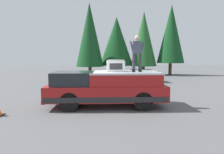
{
  "coord_description": "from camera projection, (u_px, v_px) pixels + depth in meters",
  "views": [
    {
      "loc": [
        -9.93,
        -0.52,
        2.36
      ],
      "look_at": [
        0.07,
        -0.94,
        1.35
      ],
      "focal_mm": 32.53,
      "sensor_mm": 36.0,
      "label": 1
    }
  ],
  "objects": [
    {
      "name": "ground_plane",
      "position": [
        93.0,
        104.0,
        10.08
      ],
      "size": [
        90.0,
        90.0,
        0.0
      ],
      "primitive_type": "plane",
      "color": "#565659"
    },
    {
      "name": "pickup_truck",
      "position": [
        106.0,
        88.0,
        9.6
      ],
      "size": [
        2.01,
        5.54,
        1.65
      ],
      "color": "maroon",
      "rests_on": "ground"
    },
    {
      "name": "compressor_unit",
      "position": [
        116.0,
        66.0,
        9.61
      ],
      "size": [
        0.65,
        0.84,
        0.56
      ],
      "color": "silver",
      "rests_on": "pickup_truck"
    },
    {
      "name": "person_on_truck_bed",
      "position": [
        137.0,
        52.0,
        9.43
      ],
      "size": [
        0.29,
        0.72,
        1.69
      ],
      "color": "#333338",
      "rests_on": "pickup_truck"
    },
    {
      "name": "parked_car_white",
      "position": [
        141.0,
        76.0,
        18.74
      ],
      "size": [
        1.64,
        4.1,
        1.16
      ],
      "color": "white",
      "rests_on": "ground"
    },
    {
      "name": "conifer_far_left",
      "position": [
        171.0,
        34.0,
        25.48
      ],
      "size": [
        3.4,
        3.4,
        8.81
      ],
      "color": "#4C3826",
      "rests_on": "ground"
    },
    {
      "name": "conifer_left",
      "position": [
        144.0,
        39.0,
        25.88
      ],
      "size": [
        3.35,
        3.35,
        8.05
      ],
      "color": "#4C3826",
      "rests_on": "ground"
    },
    {
      "name": "conifer_center_left",
      "position": [
        117.0,
        41.0,
        26.06
      ],
      "size": [
        4.27,
        4.27,
        7.39
      ],
      "color": "#4C3826",
      "rests_on": "ground"
    },
    {
      "name": "conifer_center_right",
      "position": [
        90.0,
        35.0,
        23.93
      ],
      "size": [
        3.26,
        3.26,
        8.65
      ],
      "color": "#4C3826",
      "rests_on": "ground"
    }
  ]
}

